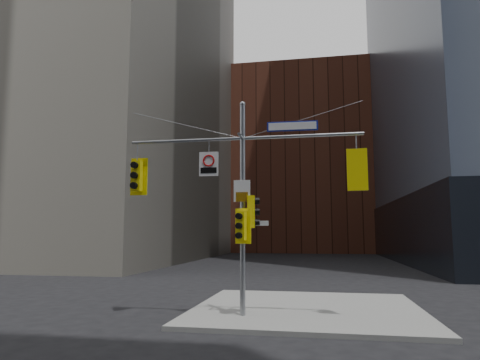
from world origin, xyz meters
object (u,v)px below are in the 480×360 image
(traffic_light_west_arm, at_px, (137,176))
(street_sign_blade, at_px, (292,126))
(signal_assembly, at_px, (243,185))
(traffic_light_east_arm, at_px, (357,170))
(traffic_light_pole_side, at_px, (252,212))
(regulatory_sign_arm, at_px, (209,163))
(traffic_light_pole_front, at_px, (241,226))

(traffic_light_west_arm, xyz_separation_m, street_sign_blade, (5.50, -0.01, 1.55))
(signal_assembly, height_order, traffic_light_east_arm, signal_assembly)
(traffic_light_pole_side, xyz_separation_m, regulatory_sign_arm, (-1.50, -0.04, 1.68))
(traffic_light_west_arm, distance_m, traffic_light_east_arm, 7.55)
(signal_assembly, xyz_separation_m, traffic_light_pole_side, (0.32, 0.02, -0.92))
(street_sign_blade, distance_m, regulatory_sign_arm, 3.10)
(traffic_light_east_arm, height_order, street_sign_blade, street_sign_blade)
(signal_assembly, distance_m, traffic_light_pole_front, 1.41)
(traffic_light_west_arm, height_order, traffic_light_east_arm, traffic_light_east_arm)
(traffic_light_pole_front, bearing_deg, traffic_light_east_arm, 18.31)
(signal_assembly, bearing_deg, traffic_light_pole_front, -89.71)
(traffic_light_east_arm, height_order, regulatory_sign_arm, regulatory_sign_arm)
(traffic_light_east_arm, relative_size, traffic_light_pole_front, 1.16)
(street_sign_blade, bearing_deg, traffic_light_east_arm, -1.76)
(regulatory_sign_arm, bearing_deg, traffic_light_pole_front, -13.63)
(traffic_light_pole_front, height_order, street_sign_blade, street_sign_blade)
(signal_assembly, height_order, traffic_light_pole_front, signal_assembly)
(traffic_light_west_arm, height_order, traffic_light_pole_front, traffic_light_west_arm)
(traffic_light_west_arm, bearing_deg, signal_assembly, 2.08)
(traffic_light_west_arm, relative_size, traffic_light_pole_front, 1.15)
(signal_assembly, xyz_separation_m, regulatory_sign_arm, (-1.18, -0.02, 0.76))
(street_sign_blade, bearing_deg, traffic_light_west_arm, 178.20)
(traffic_light_west_arm, distance_m, traffic_light_pole_front, 4.21)
(street_sign_blade, bearing_deg, traffic_light_pole_front, -172.60)
(signal_assembly, bearing_deg, regulatory_sign_arm, -179.02)
(signal_assembly, relative_size, regulatory_sign_arm, 9.54)
(traffic_light_east_arm, distance_m, street_sign_blade, 2.57)
(signal_assembly, distance_m, traffic_light_west_arm, 3.82)
(traffic_light_east_arm, xyz_separation_m, traffic_light_pole_front, (-3.74, -0.27, -1.77))
(traffic_light_west_arm, xyz_separation_m, traffic_light_pole_front, (3.81, -0.28, -1.77))
(traffic_light_west_arm, xyz_separation_m, traffic_light_pole_side, (4.13, 0.00, -1.30))
(traffic_light_west_arm, relative_size, regulatory_sign_arm, 1.59)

